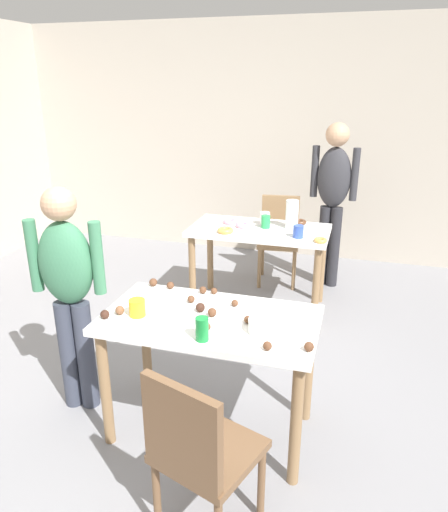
% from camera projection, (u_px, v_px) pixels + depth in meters
% --- Properties ---
extents(ground_plane, '(6.40, 6.40, 0.00)m').
position_uv_depth(ground_plane, '(195.00, 418.00, 2.92)').
color(ground_plane, gray).
extents(wall_back, '(6.40, 0.10, 2.60)m').
position_uv_depth(wall_back, '(287.00, 143.00, 5.35)').
color(wall_back, '#BCB2A3').
rests_on(wall_back, ground_plane).
extents(dining_table_near, '(1.17, 0.64, 0.75)m').
position_uv_depth(dining_table_near, '(210.00, 335.00, 2.62)').
color(dining_table_near, white).
rests_on(dining_table_near, ground_plane).
extents(dining_table_far, '(1.20, 0.63, 0.75)m').
position_uv_depth(dining_table_far, '(259.00, 241.00, 4.17)').
color(dining_table_far, white).
rests_on(dining_table_far, ground_plane).
extents(chair_near_table, '(0.51, 0.51, 0.87)m').
position_uv_depth(chair_near_table, '(198.00, 449.00, 2.00)').
color(chair_near_table, brown).
rests_on(chair_near_table, ground_plane).
extents(chair_far_table, '(0.44, 0.44, 0.87)m').
position_uv_depth(chair_far_table, '(279.00, 234.00, 4.81)').
color(chair_far_table, olive).
rests_on(chair_far_table, ground_plane).
extents(person_girl_near, '(0.46, 0.25, 1.42)m').
position_uv_depth(person_girl_near, '(69.00, 284.00, 2.77)').
color(person_girl_near, '#383D4C').
rests_on(person_girl_near, ground_plane).
extents(person_adult_far, '(0.46, 0.25, 1.60)m').
position_uv_depth(person_adult_far, '(333.00, 191.00, 4.52)').
color(person_adult_far, '#28282D').
rests_on(person_adult_far, ground_plane).
extents(mixing_bowl, '(0.19, 0.19, 0.07)m').
position_uv_depth(mixing_bowl, '(267.00, 326.00, 2.41)').
color(mixing_bowl, white).
rests_on(mixing_bowl, dining_table_near).
extents(soda_can, '(0.07, 0.07, 0.12)m').
position_uv_depth(soda_can, '(202.00, 329.00, 2.33)').
color(soda_can, '#198438').
rests_on(soda_can, dining_table_near).
extents(fork_near, '(0.17, 0.02, 0.01)m').
position_uv_depth(fork_near, '(301.00, 326.00, 2.47)').
color(fork_near, silver).
rests_on(fork_near, dining_table_near).
extents(cup_near_0, '(0.09, 0.09, 0.09)m').
position_uv_depth(cup_near_0, '(137.00, 308.00, 2.58)').
color(cup_near_0, yellow).
rests_on(cup_near_0, dining_table_near).
extents(cake_ball_0, '(0.04, 0.04, 0.04)m').
position_uv_depth(cake_ball_0, '(214.00, 291.00, 2.85)').
color(cake_ball_0, brown).
rests_on(cake_ball_0, dining_table_near).
extents(cake_ball_1, '(0.05, 0.05, 0.05)m').
position_uv_depth(cake_ball_1, '(309.00, 347.00, 2.24)').
color(cake_ball_1, brown).
rests_on(cake_ball_1, dining_table_near).
extents(cake_ball_2, '(0.04, 0.04, 0.04)m').
position_uv_depth(cake_ball_2, '(248.00, 320.00, 2.50)').
color(cake_ball_2, brown).
rests_on(cake_ball_2, dining_table_near).
extents(cake_ball_3, '(0.05, 0.05, 0.05)m').
position_uv_depth(cake_ball_3, '(212.00, 312.00, 2.57)').
color(cake_ball_3, brown).
rests_on(cake_ball_3, dining_table_near).
extents(cake_ball_4, '(0.05, 0.05, 0.05)m').
position_uv_depth(cake_ball_4, '(200.00, 307.00, 2.63)').
color(cake_ball_4, '#3D2319').
rests_on(cake_ball_4, dining_table_near).
extents(cake_ball_5, '(0.05, 0.05, 0.05)m').
position_uv_depth(cake_ball_5, '(153.00, 282.00, 2.96)').
color(cake_ball_5, brown).
rests_on(cake_ball_5, dining_table_near).
extents(cake_ball_6, '(0.05, 0.05, 0.05)m').
position_uv_depth(cake_ball_6, '(105.00, 314.00, 2.55)').
color(cake_ball_6, '#3D2319').
rests_on(cake_ball_6, dining_table_near).
extents(cake_ball_7, '(0.04, 0.04, 0.04)m').
position_uv_depth(cake_ball_7, '(235.00, 303.00, 2.69)').
color(cake_ball_7, brown).
rests_on(cake_ball_7, dining_table_near).
extents(cake_ball_8, '(0.04, 0.04, 0.04)m').
position_uv_depth(cake_ball_8, '(267.00, 346.00, 2.25)').
color(cake_ball_8, brown).
rests_on(cake_ball_8, dining_table_near).
extents(cake_ball_9, '(0.04, 0.04, 0.04)m').
position_uv_depth(cake_ball_9, '(191.00, 299.00, 2.74)').
color(cake_ball_9, brown).
rests_on(cake_ball_9, dining_table_near).
extents(cake_ball_10, '(0.04, 0.04, 0.04)m').
position_uv_depth(cake_ball_10, '(203.00, 290.00, 2.86)').
color(cake_ball_10, brown).
rests_on(cake_ball_10, dining_table_near).
extents(cake_ball_11, '(0.05, 0.05, 0.05)m').
position_uv_depth(cake_ball_11, '(203.00, 321.00, 2.49)').
color(cake_ball_11, brown).
rests_on(cake_ball_11, dining_table_near).
extents(cake_ball_12, '(0.04, 0.04, 0.04)m').
position_uv_depth(cake_ball_12, '(207.00, 327.00, 2.43)').
color(cake_ball_12, brown).
rests_on(cake_ball_12, dining_table_near).
extents(cake_ball_13, '(0.05, 0.05, 0.05)m').
position_uv_depth(cake_ball_13, '(170.00, 285.00, 2.92)').
color(cake_ball_13, brown).
rests_on(cake_ball_13, dining_table_near).
extents(cake_ball_14, '(0.05, 0.05, 0.05)m').
position_uv_depth(cake_ball_14, '(120.00, 310.00, 2.60)').
color(cake_ball_14, brown).
rests_on(cake_ball_14, dining_table_near).
extents(pitcher_far, '(0.11, 0.11, 0.25)m').
position_uv_depth(pitcher_far, '(292.00, 214.00, 4.09)').
color(pitcher_far, white).
rests_on(pitcher_far, dining_table_far).
extents(cup_far_0, '(0.09, 0.09, 0.10)m').
position_uv_depth(cup_far_0, '(298.00, 232.00, 3.86)').
color(cup_far_0, '#3351B2').
rests_on(cup_far_0, dining_table_far).
extents(cup_far_1, '(0.09, 0.09, 0.12)m').
position_uv_depth(cup_far_1, '(265.00, 219.00, 4.21)').
color(cup_far_1, white).
rests_on(cup_far_1, dining_table_far).
extents(cup_far_2, '(0.08, 0.08, 0.11)m').
position_uv_depth(cup_far_2, '(266.00, 222.00, 4.12)').
color(cup_far_2, green).
rests_on(cup_far_2, dining_table_far).
extents(donut_far_0, '(0.11, 0.11, 0.03)m').
position_uv_depth(donut_far_0, '(320.00, 240.00, 3.77)').
color(donut_far_0, gold).
rests_on(donut_far_0, dining_table_far).
extents(donut_far_1, '(0.13, 0.13, 0.04)m').
position_uv_depth(donut_far_1, '(230.00, 221.00, 4.26)').
color(donut_far_1, pink).
rests_on(donut_far_1, dining_table_far).
extents(donut_far_2, '(0.12, 0.12, 0.04)m').
position_uv_depth(donut_far_2, '(243.00, 225.00, 4.15)').
color(donut_far_2, pink).
rests_on(donut_far_2, dining_table_far).
extents(donut_far_3, '(0.12, 0.12, 0.04)m').
position_uv_depth(donut_far_3, '(300.00, 222.00, 4.25)').
color(donut_far_3, brown).
rests_on(donut_far_3, dining_table_far).
extents(donut_far_4, '(0.14, 0.14, 0.04)m').
position_uv_depth(donut_far_4, '(225.00, 230.00, 4.00)').
color(donut_far_4, gold).
rests_on(donut_far_4, dining_table_far).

